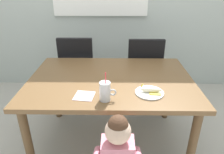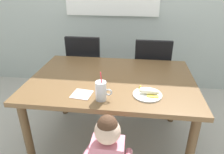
{
  "view_description": "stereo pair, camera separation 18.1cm",
  "coord_description": "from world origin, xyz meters",
  "px_view_note": "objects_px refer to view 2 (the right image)",
  "views": [
    {
      "loc": [
        0.04,
        -1.74,
        1.6
      ],
      "look_at": [
        0.01,
        -0.1,
        0.82
      ],
      "focal_mm": 33.39,
      "sensor_mm": 36.0,
      "label": 1
    },
    {
      "loc": [
        0.22,
        -1.73,
        1.6
      ],
      "look_at": [
        0.01,
        -0.1,
        0.82
      ],
      "focal_mm": 33.39,
      "sensor_mm": 36.0,
      "label": 2
    }
  ],
  "objects_px": {
    "dining_table": "(112,86)",
    "dining_chair_right": "(151,71)",
    "toddler_standing": "(108,154)",
    "snack_plate": "(147,95)",
    "peeled_banana": "(149,92)",
    "dining_chair_left": "(86,66)",
    "milk_cup": "(101,92)",
    "paper_napkin": "(82,94)"
  },
  "relations": [
    {
      "from": "dining_table",
      "to": "dining_chair_right",
      "type": "height_order",
      "value": "dining_chair_right"
    },
    {
      "from": "toddler_standing",
      "to": "snack_plate",
      "type": "bearing_deg",
      "value": 58.58
    },
    {
      "from": "snack_plate",
      "to": "peeled_banana",
      "type": "xyz_separation_m",
      "value": [
        0.01,
        -0.0,
        0.03
      ]
    },
    {
      "from": "dining_table",
      "to": "peeled_banana",
      "type": "distance_m",
      "value": 0.45
    },
    {
      "from": "dining_chair_right",
      "to": "toddler_standing",
      "type": "xyz_separation_m",
      "value": [
        -0.35,
        -1.41,
        -0.02
      ]
    },
    {
      "from": "snack_plate",
      "to": "peeled_banana",
      "type": "relative_size",
      "value": 1.33
    },
    {
      "from": "dining_chair_left",
      "to": "toddler_standing",
      "type": "distance_m",
      "value": 1.54
    },
    {
      "from": "snack_plate",
      "to": "peeled_banana",
      "type": "distance_m",
      "value": 0.03
    },
    {
      "from": "dining_table",
      "to": "dining_chair_left",
      "type": "relative_size",
      "value": 1.57
    },
    {
      "from": "dining_table",
      "to": "dining_chair_right",
      "type": "bearing_deg",
      "value": 60.44
    },
    {
      "from": "dining_chair_left",
      "to": "milk_cup",
      "type": "distance_m",
      "value": 1.24
    },
    {
      "from": "snack_plate",
      "to": "paper_napkin",
      "type": "xyz_separation_m",
      "value": [
        -0.52,
        -0.05,
        -0.0
      ]
    },
    {
      "from": "toddler_standing",
      "to": "paper_napkin",
      "type": "distance_m",
      "value": 0.51
    },
    {
      "from": "dining_chair_left",
      "to": "peeled_banana",
      "type": "bearing_deg",
      "value": 126.76
    },
    {
      "from": "dining_table",
      "to": "toddler_standing",
      "type": "bearing_deg",
      "value": -85.16
    },
    {
      "from": "snack_plate",
      "to": "peeled_banana",
      "type": "bearing_deg",
      "value": -0.69
    },
    {
      "from": "milk_cup",
      "to": "dining_chair_right",
      "type": "bearing_deg",
      "value": 68.24
    },
    {
      "from": "dining_chair_right",
      "to": "peeled_banana",
      "type": "bearing_deg",
      "value": 85.8
    },
    {
      "from": "dining_chair_left",
      "to": "snack_plate",
      "type": "height_order",
      "value": "dining_chair_left"
    },
    {
      "from": "toddler_standing",
      "to": "snack_plate",
      "type": "distance_m",
      "value": 0.55
    },
    {
      "from": "peeled_banana",
      "to": "paper_napkin",
      "type": "relative_size",
      "value": 1.16
    },
    {
      "from": "milk_cup",
      "to": "paper_napkin",
      "type": "height_order",
      "value": "milk_cup"
    },
    {
      "from": "dining_table",
      "to": "milk_cup",
      "type": "relative_size",
      "value": 6.06
    },
    {
      "from": "toddler_standing",
      "to": "peeled_banana",
      "type": "height_order",
      "value": "peeled_banana"
    },
    {
      "from": "dining_table",
      "to": "snack_plate",
      "type": "relative_size",
      "value": 6.55
    },
    {
      "from": "dining_chair_right",
      "to": "snack_plate",
      "type": "relative_size",
      "value": 4.17
    },
    {
      "from": "milk_cup",
      "to": "toddler_standing",
      "type": "bearing_deg",
      "value": -73.58
    },
    {
      "from": "dining_chair_right",
      "to": "milk_cup",
      "type": "distance_m",
      "value": 1.22
    },
    {
      "from": "dining_chair_right",
      "to": "toddler_standing",
      "type": "height_order",
      "value": "dining_chair_right"
    },
    {
      "from": "paper_napkin",
      "to": "snack_plate",
      "type": "bearing_deg",
      "value": 5.58
    },
    {
      "from": "dining_chair_left",
      "to": "toddler_standing",
      "type": "relative_size",
      "value": 1.15
    },
    {
      "from": "dining_table",
      "to": "dining_chair_left",
      "type": "xyz_separation_m",
      "value": [
        -0.44,
        0.76,
        -0.13
      ]
    },
    {
      "from": "milk_cup",
      "to": "peeled_banana",
      "type": "relative_size",
      "value": 1.43
    },
    {
      "from": "snack_plate",
      "to": "toddler_standing",
      "type": "bearing_deg",
      "value": -121.42
    },
    {
      "from": "snack_plate",
      "to": "milk_cup",
      "type": "bearing_deg",
      "value": -163.19
    },
    {
      "from": "dining_chair_left",
      "to": "snack_plate",
      "type": "distance_m",
      "value": 1.3
    },
    {
      "from": "dining_table",
      "to": "paper_napkin",
      "type": "xyz_separation_m",
      "value": [
        -0.2,
        -0.33,
        0.09
      ]
    },
    {
      "from": "peeled_banana",
      "to": "milk_cup",
      "type": "bearing_deg",
      "value": -163.84
    },
    {
      "from": "toddler_standing",
      "to": "snack_plate",
      "type": "height_order",
      "value": "toddler_standing"
    },
    {
      "from": "toddler_standing",
      "to": "paper_napkin",
      "type": "relative_size",
      "value": 5.59
    },
    {
      "from": "dining_chair_right",
      "to": "snack_plate",
      "type": "distance_m",
      "value": 1.02
    },
    {
      "from": "milk_cup",
      "to": "snack_plate",
      "type": "height_order",
      "value": "milk_cup"
    }
  ]
}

